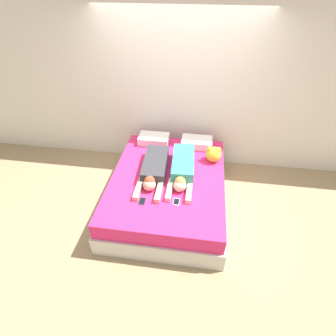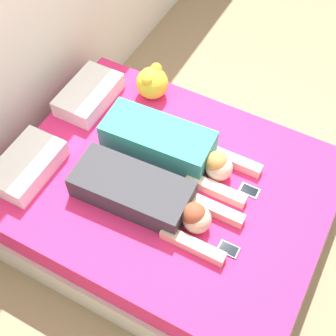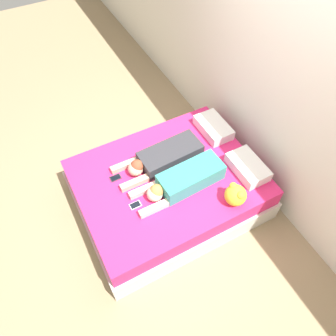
{
  "view_description": "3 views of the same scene",
  "coord_description": "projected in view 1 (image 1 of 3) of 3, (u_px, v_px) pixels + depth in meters",
  "views": [
    {
      "loc": [
        0.4,
        -2.82,
        2.96
      ],
      "look_at": [
        0.0,
        0.0,
        0.68
      ],
      "focal_mm": 28.0,
      "sensor_mm": 36.0,
      "label": 1
    },
    {
      "loc": [
        -1.48,
        -0.79,
        3.04
      ],
      "look_at": [
        0.0,
        0.0,
        0.68
      ],
      "focal_mm": 50.0,
      "sensor_mm": 36.0,
      "label": 2
    },
    {
      "loc": [
        1.95,
        -1.04,
        3.53
      ],
      "look_at": [
        0.0,
        0.0,
        0.68
      ],
      "focal_mm": 35.0,
      "sensor_mm": 36.0,
      "label": 3
    }
  ],
  "objects": [
    {
      "name": "person_right",
      "position": [
        182.0,
        168.0,
        3.72
      ],
      "size": [
        0.34,
        1.06,
        0.21
      ],
      "color": "teal",
      "rests_on": "bed"
    },
    {
      "name": "cell_phone_left",
      "position": [
        142.0,
        201.0,
        3.35
      ],
      "size": [
        0.08,
        0.12,
        0.01
      ],
      "color": "#2D2D33",
      "rests_on": "bed"
    },
    {
      "name": "pillow_head_left",
      "position": [
        154.0,
        139.0,
        4.39
      ],
      "size": [
        0.5,
        0.3,
        0.13
      ],
      "color": "white",
      "rests_on": "bed"
    },
    {
      "name": "wall_back",
      "position": [
        179.0,
        92.0,
        4.19
      ],
      "size": [
        12.0,
        0.06,
        2.6
      ],
      "color": "silver",
      "rests_on": "ground_plane"
    },
    {
      "name": "bed",
      "position": [
        168.0,
        190.0,
        3.91
      ],
      "size": [
        1.65,
        2.1,
        0.53
      ],
      "color": "beige",
      "rests_on": "ground_plane"
    },
    {
      "name": "pillow_head_right",
      "position": [
        197.0,
        142.0,
        4.31
      ],
      "size": [
        0.5,
        0.3,
        0.13
      ],
      "color": "white",
      "rests_on": "bed"
    },
    {
      "name": "cell_phone_right",
      "position": [
        176.0,
        202.0,
        3.34
      ],
      "size": [
        0.08,
        0.12,
        0.01
      ],
      "color": "silver",
      "rests_on": "bed"
    },
    {
      "name": "person_left",
      "position": [
        154.0,
        169.0,
        3.74
      ],
      "size": [
        0.37,
        1.07,
        0.2
      ],
      "color": "#333338",
      "rests_on": "bed"
    },
    {
      "name": "ground_plane",
      "position": [
        168.0,
        202.0,
        4.07
      ],
      "size": [
        12.0,
        12.0,
        0.0
      ],
      "primitive_type": "plane",
      "color": "#9E8460"
    },
    {
      "name": "plush_toy",
      "position": [
        214.0,
        154.0,
        3.96
      ],
      "size": [
        0.23,
        0.23,
        0.24
      ],
      "color": "yellow",
      "rests_on": "bed"
    }
  ]
}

